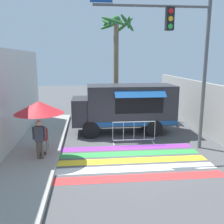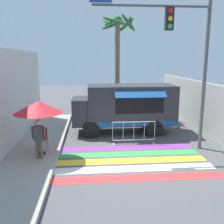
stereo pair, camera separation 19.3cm
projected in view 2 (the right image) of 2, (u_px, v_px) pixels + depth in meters
ground_plane at (128, 159)px, 10.36m from camera, size 60.00×60.00×0.00m
sidewalk_left at (1, 161)px, 9.91m from camera, size 4.40×16.00×0.17m
concrete_wall_right at (208, 110)px, 13.39m from camera, size 0.20×16.00×2.82m
crosswalk_painted at (129, 161)px, 10.18m from camera, size 6.40×3.60×0.01m
food_truck at (123, 106)px, 13.85m from camera, size 5.61×2.52×2.67m
traffic_signal_pole at (184, 48)px, 10.60m from camera, size 5.07×0.29×6.56m
patio_umbrella at (38, 107)px, 10.02m from camera, size 1.97×1.97×2.25m
folding_chair at (42, 137)px, 11.00m from camera, size 0.45×0.45×0.90m
vendor_person at (39, 137)px, 9.81m from camera, size 0.53×0.21×1.57m
barricade_front at (134, 133)px, 12.10m from camera, size 2.09×0.44×1.13m
palm_tree at (118, 46)px, 16.93m from camera, size 2.41×2.53×6.91m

